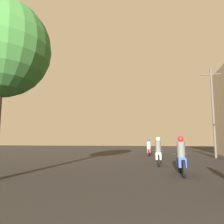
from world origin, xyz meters
TOP-DOWN VIEW (x-y plane):
  - motorcycle_blue at (0.82, 8.90)m, footprint 0.60×2.01m
  - motorcycle_white at (-0.03, 12.48)m, footprint 0.60×2.09m
  - motorcycle_orange at (0.06, 17.42)m, footprint 0.60×2.02m
  - motorcycle_red at (-0.76, 20.56)m, footprint 0.60×1.95m
  - utility_pole_far at (4.67, 18.74)m, footprint 1.60×0.20m
  - street_tree at (-5.90, 6.35)m, footprint 3.75×3.75m

SIDE VIEW (x-z plane):
  - motorcycle_red at x=-0.76m, z-range -0.15..1.40m
  - motorcycle_blue at x=0.82m, z-range -0.16..1.43m
  - motorcycle_white at x=-0.03m, z-range -0.16..1.45m
  - motorcycle_orange at x=0.06m, z-range -0.15..1.45m
  - utility_pole_far at x=4.67m, z-range 0.16..7.68m
  - street_tree at x=-5.90m, z-range 1.47..8.22m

